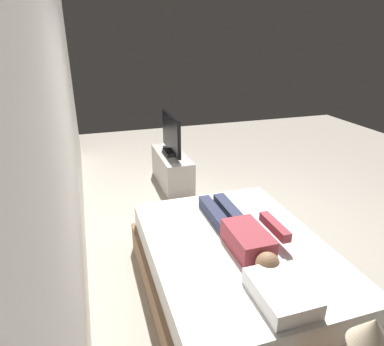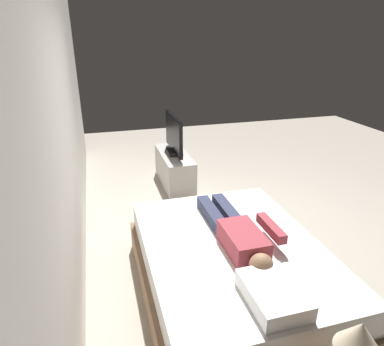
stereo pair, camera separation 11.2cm
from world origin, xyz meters
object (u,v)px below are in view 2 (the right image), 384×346
(tv_stand, at_px, (175,169))
(remote, at_px, (272,225))
(bed, at_px, (231,271))
(lamp, at_px, (359,337))
(pillow, at_px, (273,294))
(tv, at_px, (174,135))
(person, at_px, (238,233))

(tv_stand, bearing_deg, remote, -170.67)
(bed, bearing_deg, tv_stand, -1.79)
(lamp, bearing_deg, tv_stand, 0.28)
(bed, distance_m, pillow, 0.76)
(pillow, height_order, tv, tv)
(person, xyz_separation_m, remote, (0.15, -0.40, -0.07))
(person, bearing_deg, tv, -0.50)
(tv_stand, distance_m, tv, 0.53)
(bed, relative_size, person, 1.60)
(pillow, relative_size, lamp, 1.14)
(remote, height_order, lamp, lamp)
(person, relative_size, lamp, 3.00)
(remote, distance_m, tv_stand, 2.38)
(remote, bearing_deg, person, 110.47)
(pillow, height_order, lamp, lamp)
(person, xyz_separation_m, tv_stand, (2.48, -0.02, -0.37))
(person, height_order, tv_stand, person)
(tv, distance_m, lamp, 3.82)
(pillow, height_order, tv_stand, pillow)
(remote, xyz_separation_m, tv_stand, (2.33, 0.38, -0.30))
(remote, bearing_deg, pillow, 151.98)
(pillow, distance_m, tv_stand, 3.22)
(tv_stand, height_order, tv, tv)
(tv, xyz_separation_m, lamp, (-3.82, -0.02, 0.07))
(bed, distance_m, tv_stand, 2.51)
(remote, bearing_deg, lamp, 166.23)
(remote, height_order, tv_stand, remote)
(lamp, bearing_deg, bed, 4.24)
(remote, relative_size, tv_stand, 0.14)
(tv, bearing_deg, tv_stand, 0.00)
(tv_stand, bearing_deg, lamp, -179.72)
(bed, bearing_deg, remote, -68.69)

